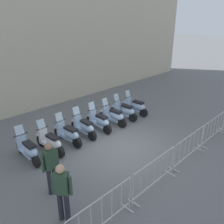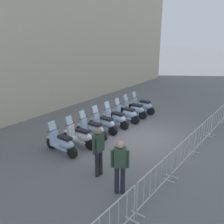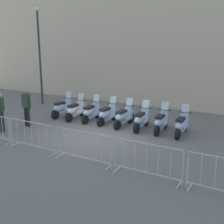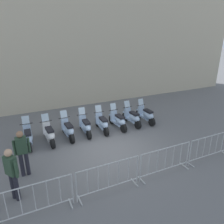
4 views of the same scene
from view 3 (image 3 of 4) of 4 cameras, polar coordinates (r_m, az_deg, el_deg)
ground_plane at (r=11.78m, az=-3.64°, el=-4.87°), size 120.00×120.00×0.00m
motorcycle_0 at (r=14.83m, az=-10.00°, el=0.78°), size 0.56×1.72×1.24m
motorcycle_1 at (r=14.23m, az=-7.42°, el=0.31°), size 0.56×1.73×1.24m
motorcycle_2 at (r=13.79m, az=-4.26°, el=-0.06°), size 0.56×1.73×1.24m
motorcycle_3 at (r=13.37m, az=-1.01°, el=-0.48°), size 0.56×1.72×1.24m
motorcycle_4 at (r=12.93m, az=2.32°, el=-1.00°), size 0.56×1.72×1.24m
motorcycle_5 at (r=12.53m, az=5.89°, el=-1.56°), size 0.56×1.73×1.24m
motorcycle_6 at (r=12.28m, az=9.82°, el=-2.02°), size 0.56×1.73×1.24m
motorcycle_7 at (r=12.03m, az=13.79°, el=-2.58°), size 0.56×1.73×1.24m
barrier_segment_2 at (r=10.53m, az=-15.84°, el=-4.72°), size 2.12×0.47×1.07m
barrier_segment_3 at (r=9.17m, az=-5.95°, el=-7.08°), size 2.12×0.47×1.07m
barrier_segment_4 at (r=8.19m, az=6.96°, el=-9.81°), size 2.12×0.47×1.07m
street_lamp at (r=17.75m, az=-14.44°, el=12.46°), size 0.36×0.36×5.68m
officer_near_row_end at (r=12.95m, az=-21.48°, el=0.43°), size 0.39×0.47×1.73m
officer_mid_plaza at (r=13.40m, az=-16.85°, el=1.25°), size 0.55×0.22×1.73m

